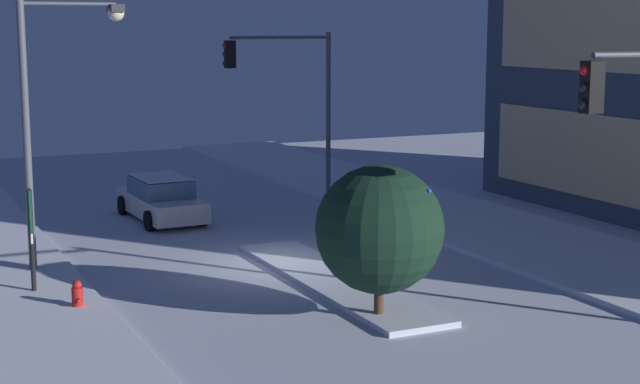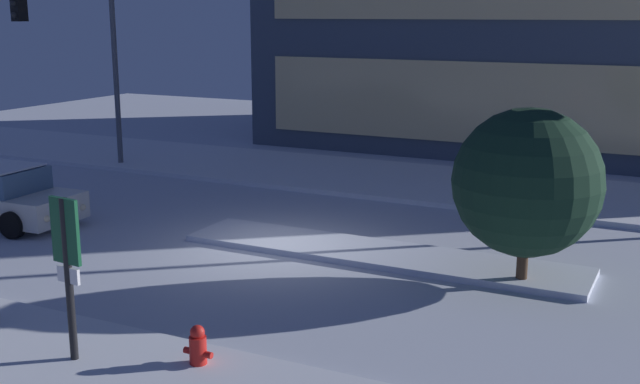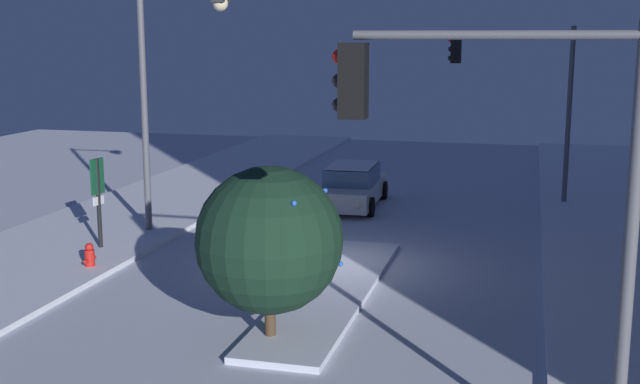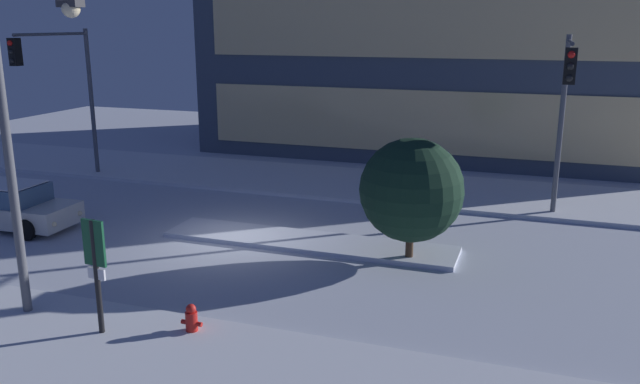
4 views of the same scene
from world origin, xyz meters
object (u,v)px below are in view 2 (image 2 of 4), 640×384
(traffic_light_corner_far_left, at_px, (78,40))
(parking_info_sign, at_px, (67,261))
(fire_hydrant, at_px, (198,350))
(decorated_tree_median, at_px, (527,183))

(traffic_light_corner_far_left, height_order, parking_info_sign, traffic_light_corner_far_left)
(traffic_light_corner_far_left, xyz_separation_m, parking_info_sign, (9.91, -11.06, -2.69))
(fire_hydrant, relative_size, decorated_tree_median, 0.21)
(fire_hydrant, distance_m, parking_info_sign, 2.32)
(traffic_light_corner_far_left, bearing_deg, parking_info_sign, 41.86)
(parking_info_sign, xyz_separation_m, decorated_tree_median, (5.25, 6.68, 0.38))
(fire_hydrant, bearing_deg, parking_info_sign, -158.62)
(fire_hydrant, distance_m, decorated_tree_median, 7.13)
(fire_hydrant, height_order, decorated_tree_median, decorated_tree_median)
(parking_info_sign, bearing_deg, fire_hydrant, -62.51)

